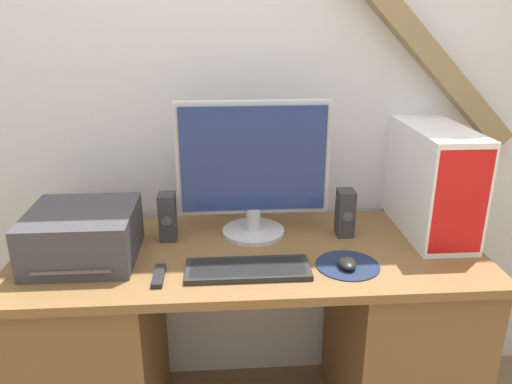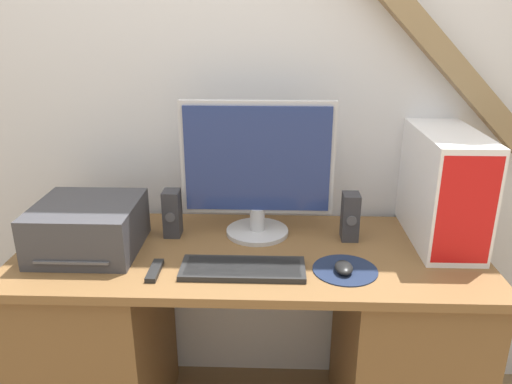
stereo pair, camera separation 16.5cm
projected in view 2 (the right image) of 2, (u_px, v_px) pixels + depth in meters
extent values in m
cube|color=silver|center=(254.00, 71.00, 1.87)|extent=(6.40, 0.05, 2.70)
cube|color=olive|center=(425.00, 33.00, 1.74)|extent=(0.87, 0.08, 0.87)
cube|color=brown|center=(250.00, 254.00, 1.73)|extent=(1.60, 0.63, 0.03)
cube|color=brown|center=(101.00, 344.00, 1.88)|extent=(0.45, 0.58, 0.75)
cube|color=brown|center=(402.00, 351.00, 1.84)|extent=(0.45, 0.58, 0.75)
cylinder|color=#B7B7BC|center=(257.00, 231.00, 1.85)|extent=(0.23, 0.23, 0.02)
cylinder|color=#B7B7BC|center=(257.00, 219.00, 1.83)|extent=(0.05, 0.05, 0.08)
cube|color=#B7B7BC|center=(257.00, 158.00, 1.76)|extent=(0.54, 0.03, 0.41)
cube|color=navy|center=(257.00, 159.00, 1.74)|extent=(0.51, 0.01, 0.38)
cube|color=black|center=(243.00, 269.00, 1.58)|extent=(0.39, 0.15, 0.02)
cube|color=#424242|center=(243.00, 267.00, 1.58)|extent=(0.36, 0.13, 0.01)
cylinder|color=#19233D|center=(345.00, 270.00, 1.59)|extent=(0.21, 0.21, 0.00)
ellipsoid|color=black|center=(344.00, 268.00, 1.57)|extent=(0.06, 0.08, 0.03)
cube|color=white|center=(443.00, 186.00, 1.75)|extent=(0.20, 0.46, 0.39)
cube|color=red|center=(466.00, 211.00, 1.54)|extent=(0.18, 0.01, 0.36)
cube|color=#38383D|center=(88.00, 227.00, 1.70)|extent=(0.34, 0.33, 0.17)
cube|color=#515156|center=(79.00, 253.00, 1.62)|extent=(0.24, 0.15, 0.01)
cube|color=#2D2D33|center=(172.00, 213.00, 1.81)|extent=(0.06, 0.07, 0.17)
cylinder|color=#47474C|center=(170.00, 217.00, 1.77)|extent=(0.04, 0.00, 0.04)
cube|color=#2D2D33|center=(350.00, 217.00, 1.78)|extent=(0.06, 0.07, 0.17)
cylinder|color=#47474C|center=(352.00, 221.00, 1.74)|extent=(0.04, 0.00, 0.04)
cube|color=black|center=(155.00, 271.00, 1.57)|extent=(0.03, 0.13, 0.02)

